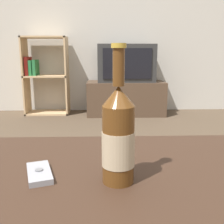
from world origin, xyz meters
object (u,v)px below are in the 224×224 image
(bookshelf, at_px, (44,74))
(television, at_px, (126,63))
(beer_bottle, at_px, (118,136))
(cell_phone, at_px, (39,173))
(tv_stand, at_px, (126,98))

(bookshelf, bearing_deg, television, -4.35)
(beer_bottle, height_order, cell_phone, beer_bottle)
(tv_stand, distance_m, beer_bottle, 2.75)
(cell_phone, bearing_deg, television, 62.59)
(television, bearing_deg, tv_stand, 90.00)
(bookshelf, distance_m, beer_bottle, 2.90)
(tv_stand, xyz_separation_m, bookshelf, (-1.03, 0.07, 0.29))
(bookshelf, height_order, beer_bottle, bookshelf)
(bookshelf, distance_m, cell_phone, 2.82)
(cell_phone, bearing_deg, bookshelf, 84.09)
(beer_bottle, bearing_deg, tv_stand, 84.78)
(television, xyz_separation_m, beer_bottle, (-0.25, -2.71, -0.08))
(tv_stand, distance_m, television, 0.44)
(tv_stand, height_order, cell_phone, cell_phone)
(bookshelf, xyz_separation_m, cell_phone, (0.59, -2.75, -0.04))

